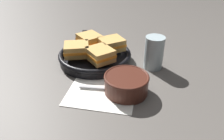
# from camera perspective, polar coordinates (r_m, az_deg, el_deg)

# --- Properties ---
(ground_plane) EXTENTS (4.00, 4.00, 0.00)m
(ground_plane) POSITION_cam_1_polar(r_m,az_deg,el_deg) (0.74, -0.77, -4.30)
(ground_plane) COLOR #56514C
(napkin) EXTENTS (0.24, 0.21, 0.00)m
(napkin) POSITION_cam_1_polar(r_m,az_deg,el_deg) (0.71, -2.71, -5.64)
(napkin) COLOR white
(napkin) RESTS_ON ground_plane
(soup_bowl) EXTENTS (0.14, 0.14, 0.06)m
(soup_bowl) POSITION_cam_1_polar(r_m,az_deg,el_deg) (0.69, 3.77, -3.37)
(soup_bowl) COLOR #4C2319
(soup_bowl) RESTS_ON ground_plane
(spoon) EXTENTS (0.16, 0.03, 0.01)m
(spoon) POSITION_cam_1_polar(r_m,az_deg,el_deg) (0.71, 0.16, -5.02)
(spoon) COLOR #B7B7BC
(spoon) RESTS_ON napkin
(skillet) EXTENTS (0.29, 0.40, 0.04)m
(skillet) POSITION_cam_1_polar(r_m,az_deg,el_deg) (0.88, -4.49, 3.57)
(skillet) COLOR black
(skillet) RESTS_ON ground_plane
(sandwich_near_left) EXTENTS (0.12, 0.12, 0.05)m
(sandwich_near_left) POSITION_cam_1_polar(r_m,az_deg,el_deg) (0.88, -0.14, 6.80)
(sandwich_near_left) COLOR tan
(sandwich_near_left) RESTS_ON skillet
(sandwich_near_right) EXTENTS (0.12, 0.13, 0.05)m
(sandwich_near_right) POSITION_cam_1_polar(r_m,az_deg,el_deg) (0.92, -5.88, 7.81)
(sandwich_near_right) COLOR tan
(sandwich_near_right) RESTS_ON skillet
(sandwich_far_left) EXTENTS (0.11, 0.10, 0.05)m
(sandwich_far_left) POSITION_cam_1_polar(r_m,az_deg,el_deg) (0.84, -9.20, 5.29)
(sandwich_far_left) COLOR tan
(sandwich_far_left) RESTS_ON skillet
(sandwich_far_right) EXTENTS (0.12, 0.13, 0.05)m
(sandwich_far_right) POSITION_cam_1_polar(r_m,az_deg,el_deg) (0.80, -3.10, 4.07)
(sandwich_far_right) COLOR tan
(sandwich_far_right) RESTS_ON skillet
(drinking_glass) EXTENTS (0.07, 0.07, 0.12)m
(drinking_glass) POSITION_cam_1_polar(r_m,az_deg,el_deg) (0.83, 10.91, 4.48)
(drinking_glass) COLOR silver
(drinking_glass) RESTS_ON ground_plane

